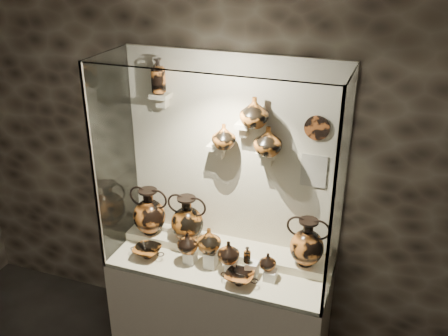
# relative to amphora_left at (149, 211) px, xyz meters

# --- Properties ---
(wall_back) EXTENTS (5.00, 0.02, 3.20)m
(wall_back) POSITION_rel_amphora_left_xyz_m (0.66, 0.19, 0.50)
(wall_back) COLOR black
(wall_back) RESTS_ON ground
(plinth) EXTENTS (1.70, 0.60, 0.80)m
(plinth) POSITION_rel_amphora_left_xyz_m (0.66, -0.13, -0.70)
(plinth) COLOR beige
(plinth) RESTS_ON floor
(front_tier) EXTENTS (1.68, 0.58, 0.03)m
(front_tier) POSITION_rel_amphora_left_xyz_m (0.66, -0.13, -0.28)
(front_tier) COLOR beige
(front_tier) RESTS_ON plinth
(rear_tier) EXTENTS (1.70, 0.25, 0.10)m
(rear_tier) POSITION_rel_amphora_left_xyz_m (0.66, 0.04, -0.25)
(rear_tier) COLOR beige
(rear_tier) RESTS_ON plinth
(back_panel) EXTENTS (1.70, 0.03, 1.60)m
(back_panel) POSITION_rel_amphora_left_xyz_m (0.66, 0.18, 0.50)
(back_panel) COLOR beige
(back_panel) RESTS_ON plinth
(glass_front) EXTENTS (1.70, 0.01, 1.60)m
(glass_front) POSITION_rel_amphora_left_xyz_m (0.66, -0.43, 0.50)
(glass_front) COLOR white
(glass_front) RESTS_ON plinth
(glass_left) EXTENTS (0.01, 0.60, 1.60)m
(glass_left) POSITION_rel_amphora_left_xyz_m (-0.19, -0.13, 0.50)
(glass_left) COLOR white
(glass_left) RESTS_ON plinth
(glass_right) EXTENTS (0.01, 0.60, 1.60)m
(glass_right) POSITION_rel_amphora_left_xyz_m (1.50, -0.13, 0.50)
(glass_right) COLOR white
(glass_right) RESTS_ON plinth
(glass_top) EXTENTS (1.70, 0.60, 0.01)m
(glass_top) POSITION_rel_amphora_left_xyz_m (0.66, -0.13, 1.30)
(glass_top) COLOR white
(glass_top) RESTS_ON back_panel
(frame_post_left) EXTENTS (0.02, 0.02, 1.60)m
(frame_post_left) POSITION_rel_amphora_left_xyz_m (-0.18, -0.42, 0.50)
(frame_post_left) COLOR gray
(frame_post_left) RESTS_ON plinth
(frame_post_right) EXTENTS (0.02, 0.02, 1.60)m
(frame_post_right) POSITION_rel_amphora_left_xyz_m (1.50, -0.42, 0.50)
(frame_post_right) COLOR gray
(frame_post_right) RESTS_ON plinth
(pedestal_a) EXTENTS (0.09, 0.09, 0.10)m
(pedestal_a) POSITION_rel_amphora_left_xyz_m (0.44, -0.18, -0.22)
(pedestal_a) COLOR silver
(pedestal_a) RESTS_ON front_tier
(pedestal_b) EXTENTS (0.09, 0.09, 0.13)m
(pedestal_b) POSITION_rel_amphora_left_xyz_m (0.61, -0.18, -0.20)
(pedestal_b) COLOR silver
(pedestal_b) RESTS_ON front_tier
(pedestal_c) EXTENTS (0.09, 0.09, 0.09)m
(pedestal_c) POSITION_rel_amphora_left_xyz_m (0.78, -0.18, -0.22)
(pedestal_c) COLOR silver
(pedestal_c) RESTS_ON front_tier
(pedestal_d) EXTENTS (0.09, 0.09, 0.12)m
(pedestal_d) POSITION_rel_amphora_left_xyz_m (0.94, -0.18, -0.21)
(pedestal_d) COLOR silver
(pedestal_d) RESTS_ON front_tier
(pedestal_e) EXTENTS (0.09, 0.09, 0.08)m
(pedestal_e) POSITION_rel_amphora_left_xyz_m (1.08, -0.18, -0.23)
(pedestal_e) COLOR silver
(pedestal_e) RESTS_ON front_tier
(bracket_ul) EXTENTS (0.14, 0.12, 0.04)m
(bracket_ul) POSITION_rel_amphora_left_xyz_m (0.11, 0.11, 0.95)
(bracket_ul) COLOR beige
(bracket_ul) RESTS_ON back_panel
(bracket_ca) EXTENTS (0.14, 0.12, 0.04)m
(bracket_ca) POSITION_rel_amphora_left_xyz_m (0.56, 0.11, 0.60)
(bracket_ca) COLOR beige
(bracket_ca) RESTS_ON back_panel
(bracket_cb) EXTENTS (0.10, 0.12, 0.04)m
(bracket_cb) POSITION_rel_amphora_left_xyz_m (0.76, 0.11, 0.80)
(bracket_cb) COLOR beige
(bracket_cb) RESTS_ON back_panel
(bracket_cc) EXTENTS (0.14, 0.12, 0.04)m
(bracket_cc) POSITION_rel_amphora_left_xyz_m (0.94, 0.11, 0.60)
(bracket_cc) COLOR beige
(bracket_cc) RESTS_ON back_panel
(amphora_left) EXTENTS (0.35, 0.35, 0.40)m
(amphora_left) POSITION_rel_amphora_left_xyz_m (0.00, 0.00, 0.00)
(amphora_left) COLOR #AE5B21
(amphora_left) RESTS_ON rear_tier
(amphora_mid) EXTENTS (0.40, 0.40, 0.39)m
(amphora_mid) POSITION_rel_amphora_left_xyz_m (0.34, 0.00, -0.00)
(amphora_mid) COLOR #97511A
(amphora_mid) RESTS_ON rear_tier
(amphora_right) EXTENTS (0.39, 0.39, 0.38)m
(amphora_right) POSITION_rel_amphora_left_xyz_m (1.30, 0.01, -0.01)
(amphora_right) COLOR #AE5B21
(amphora_right) RESTS_ON rear_tier
(jug_a) EXTENTS (0.19, 0.19, 0.17)m
(jug_a) POSITION_rel_amphora_left_xyz_m (0.42, -0.20, -0.08)
(jug_a) COLOR #AE5B21
(jug_a) RESTS_ON pedestal_a
(jug_b) EXTENTS (0.23, 0.23, 0.19)m
(jug_b) POSITION_rel_amphora_left_xyz_m (0.59, -0.17, -0.04)
(jug_b) COLOR #97511A
(jug_b) RESTS_ON pedestal_b
(jug_c) EXTENTS (0.19, 0.19, 0.17)m
(jug_c) POSITION_rel_amphora_left_xyz_m (0.76, -0.20, -0.09)
(jug_c) COLOR #AE5B21
(jug_c) RESTS_ON pedestal_c
(jug_e) EXTENTS (0.16, 0.16, 0.13)m
(jug_e) POSITION_rel_amphora_left_xyz_m (1.05, -0.17, -0.12)
(jug_e) COLOR #AE5B21
(jug_e) RESTS_ON pedestal_e
(lekythos_small) EXTENTS (0.07, 0.07, 0.15)m
(lekythos_small) POSITION_rel_amphora_left_xyz_m (0.90, -0.20, -0.08)
(lekythos_small) COLOR #97511A
(lekythos_small) RESTS_ON pedestal_d
(kylix_left) EXTENTS (0.28, 0.24, 0.11)m
(kylix_left) POSITION_rel_amphora_left_xyz_m (0.09, -0.24, -0.21)
(kylix_left) COLOR #97511A
(kylix_left) RESTS_ON front_tier
(kylix_right) EXTENTS (0.31, 0.28, 0.11)m
(kylix_right) POSITION_rel_amphora_left_xyz_m (0.88, -0.30, -0.22)
(kylix_right) COLOR #AE5B21
(kylix_right) RESTS_ON front_tier
(lekythos_tall) EXTENTS (0.12, 0.12, 0.29)m
(lekythos_tall) POSITION_rel_amphora_left_xyz_m (0.10, 0.09, 1.11)
(lekythos_tall) COLOR #AE5B21
(lekythos_tall) RESTS_ON bracket_ul
(ovoid_vase_a) EXTENTS (0.21, 0.21, 0.19)m
(ovoid_vase_a) POSITION_rel_amphora_left_xyz_m (0.62, 0.07, 0.71)
(ovoid_vase_a) COLOR #97511A
(ovoid_vase_a) RESTS_ON bracket_ca
(ovoid_vase_b) EXTENTS (0.24, 0.24, 0.21)m
(ovoid_vase_b) POSITION_rel_amphora_left_xyz_m (0.85, 0.06, 0.93)
(ovoid_vase_b) COLOR #97511A
(ovoid_vase_b) RESTS_ON bracket_cb
(ovoid_vase_c) EXTENTS (0.25, 0.25, 0.21)m
(ovoid_vase_c) POSITION_rel_amphora_left_xyz_m (0.96, 0.06, 0.72)
(ovoid_vase_c) COLOR #97511A
(ovoid_vase_c) RESTS_ON bracket_cc
(wall_plate) EXTENTS (0.18, 0.02, 0.18)m
(wall_plate) POSITION_rel_amphora_left_xyz_m (1.27, 0.16, 0.83)
(wall_plate) COLOR brown
(wall_plate) RESTS_ON back_panel
(info_placard) EXTENTS (0.19, 0.01, 0.25)m
(info_placard) POSITION_rel_amphora_left_xyz_m (1.28, 0.16, 0.50)
(info_placard) COLOR beige
(info_placard) RESTS_ON back_panel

